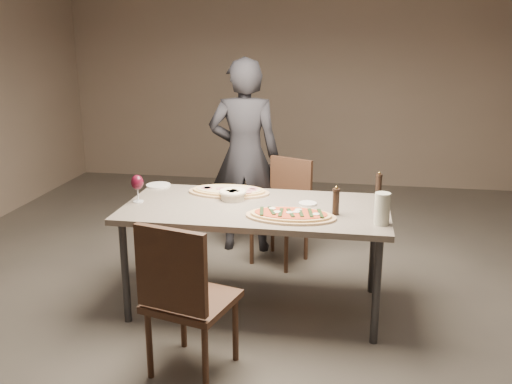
% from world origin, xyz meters
% --- Properties ---
extents(room, '(7.00, 7.00, 7.00)m').
position_xyz_m(room, '(0.00, 0.00, 1.40)').
color(room, '#57524B').
rests_on(room, ground).
extents(dining_table, '(1.80, 0.90, 0.75)m').
position_xyz_m(dining_table, '(0.00, 0.00, 0.69)').
color(dining_table, slate).
rests_on(dining_table, ground).
extents(zucchini_pizza, '(0.58, 0.32, 0.05)m').
position_xyz_m(zucchini_pizza, '(0.26, -0.21, 0.77)').
color(zucchini_pizza, tan).
rests_on(zucchini_pizza, dining_table).
extents(ham_pizza, '(0.60, 0.33, 0.04)m').
position_xyz_m(ham_pizza, '(-0.25, 0.28, 0.77)').
color(ham_pizza, tan).
rests_on(ham_pizza, dining_table).
extents(bread_basket, '(0.20, 0.20, 0.07)m').
position_xyz_m(bread_basket, '(-0.19, 0.13, 0.79)').
color(bread_basket, beige).
rests_on(bread_basket, dining_table).
extents(oil_dish, '(0.12, 0.12, 0.01)m').
position_xyz_m(oil_dish, '(0.35, 0.09, 0.76)').
color(oil_dish, white).
rests_on(oil_dish, dining_table).
extents(pepper_mill_left, '(0.05, 0.05, 0.19)m').
position_xyz_m(pepper_mill_left, '(0.83, 0.36, 0.84)').
color(pepper_mill_left, black).
rests_on(pepper_mill_left, dining_table).
extents(pepper_mill_right, '(0.05, 0.05, 0.19)m').
position_xyz_m(pepper_mill_right, '(0.54, -0.10, 0.84)').
color(pepper_mill_right, black).
rests_on(pepper_mill_right, dining_table).
extents(carafe, '(0.10, 0.10, 0.20)m').
position_xyz_m(carafe, '(0.83, -0.24, 0.85)').
color(carafe, silver).
rests_on(carafe, dining_table).
extents(wine_glass, '(0.09, 0.09, 0.19)m').
position_xyz_m(wine_glass, '(-0.83, -0.04, 0.89)').
color(wine_glass, silver).
rests_on(wine_glass, dining_table).
extents(side_plate, '(0.19, 0.19, 0.01)m').
position_xyz_m(side_plate, '(-0.83, 0.38, 0.76)').
color(side_plate, white).
rests_on(side_plate, dining_table).
extents(chair_near, '(0.54, 0.54, 0.93)m').
position_xyz_m(chair_near, '(-0.25, -0.92, 0.52)').
color(chair_near, '#40281A').
rests_on(chair_near, ground).
extents(chair_far, '(0.54, 0.54, 0.87)m').
position_xyz_m(chair_far, '(0.09, 0.91, 0.49)').
color(chair_far, '#40281A').
rests_on(chair_far, ground).
extents(diner, '(0.66, 0.47, 1.70)m').
position_xyz_m(diner, '(-0.29, 1.09, 0.85)').
color(diner, black).
rests_on(diner, ground).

